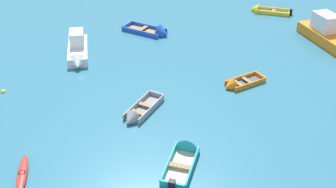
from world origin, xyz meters
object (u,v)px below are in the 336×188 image
at_px(rowboat_turquoise_distant_center, 185,155).
at_px(motor_launch_white_far_left, 78,50).
at_px(rowboat_orange_outer_right, 236,85).
at_px(motor_launch_orange_foreground_center, 331,36).
at_px(rowboat_grey_cluster_outer, 137,115).
at_px(kayak_red_near_left, 22,174).
at_px(rowboat_yellow_outer_left, 262,10).
at_px(rowboat_blue_near_camera, 156,33).
at_px(mooring_buoy_far_field, 3,92).

bearing_deg(rowboat_turquoise_distant_center, motor_launch_white_far_left, 110.65).
bearing_deg(motor_launch_white_far_left, rowboat_orange_outer_right, -34.43).
xyz_separation_m(rowboat_orange_outer_right, motor_launch_orange_foreground_center, (9.97, 4.83, 0.57)).
xyz_separation_m(rowboat_orange_outer_right, rowboat_grey_cluster_outer, (-7.07, -2.13, 0.03)).
distance_m(kayak_red_near_left, rowboat_grey_cluster_outer, 7.33).
bearing_deg(kayak_red_near_left, rowboat_grey_cluster_outer, 31.43).
bearing_deg(rowboat_yellow_outer_left, rowboat_grey_cluster_outer, -133.95).
bearing_deg(rowboat_blue_near_camera, rowboat_grey_cluster_outer, -106.35).
relative_size(rowboat_orange_outer_right, rowboat_grey_cluster_outer, 0.96).
height_order(motor_launch_orange_foreground_center, rowboat_yellow_outer_left, motor_launch_orange_foreground_center).
distance_m(motor_launch_white_far_left, motor_launch_orange_foreground_center, 20.34).
height_order(motor_launch_white_far_left, mooring_buoy_far_field, motor_launch_white_far_left).
relative_size(motor_launch_white_far_left, mooring_buoy_far_field, 14.81).
height_order(kayak_red_near_left, rowboat_turquoise_distant_center, rowboat_turquoise_distant_center).
xyz_separation_m(rowboat_orange_outer_right, rowboat_yellow_outer_left, (7.71, 13.21, 0.01)).
bearing_deg(motor_launch_orange_foreground_center, mooring_buoy_far_field, -175.05).
height_order(rowboat_grey_cluster_outer, mooring_buoy_far_field, rowboat_grey_cluster_outer).
relative_size(rowboat_grey_cluster_outer, motor_launch_orange_foreground_center, 0.51).
bearing_deg(mooring_buoy_far_field, rowboat_turquoise_distant_center, -41.79).
distance_m(rowboat_blue_near_camera, motor_launch_white_far_left, 7.32).
height_order(motor_launch_white_far_left, motor_launch_orange_foreground_center, motor_launch_orange_foreground_center).
distance_m(motor_launch_orange_foreground_center, mooring_buoy_far_field, 25.34).
height_order(rowboat_orange_outer_right, rowboat_yellow_outer_left, rowboat_yellow_outer_left).
height_order(rowboat_orange_outer_right, motor_launch_white_far_left, motor_launch_white_far_left).
height_order(rowboat_blue_near_camera, motor_launch_orange_foreground_center, motor_launch_orange_foreground_center).
height_order(rowboat_grey_cluster_outer, motor_launch_orange_foreground_center, motor_launch_orange_foreground_center).
height_order(motor_launch_white_far_left, rowboat_turquoise_distant_center, motor_launch_white_far_left).
distance_m(rowboat_turquoise_distant_center, mooring_buoy_far_field, 13.49).
bearing_deg(mooring_buoy_far_field, kayak_red_near_left, -77.30).
relative_size(rowboat_grey_cluster_outer, rowboat_turquoise_distant_center, 0.94).
relative_size(rowboat_blue_near_camera, rowboat_yellow_outer_left, 1.08).
xyz_separation_m(rowboat_grey_cluster_outer, rowboat_yellow_outer_left, (14.78, 15.34, -0.01)).
bearing_deg(kayak_red_near_left, rowboat_turquoise_distant_center, -2.73).
distance_m(rowboat_blue_near_camera, kayak_red_near_left, 18.65).
xyz_separation_m(kayak_red_near_left, mooring_buoy_far_field, (-1.94, 8.60, -0.13)).
bearing_deg(motor_launch_orange_foreground_center, rowboat_grey_cluster_outer, -157.78).
bearing_deg(rowboat_yellow_outer_left, rowboat_orange_outer_right, -120.28).
relative_size(rowboat_orange_outer_right, motor_launch_orange_foreground_center, 0.49).
xyz_separation_m(rowboat_grey_cluster_outer, rowboat_turquoise_distant_center, (1.86, -4.21, 0.01)).
height_order(rowboat_orange_outer_right, kayak_red_near_left, rowboat_orange_outer_right).
height_order(motor_launch_white_far_left, rowboat_yellow_outer_left, motor_launch_white_far_left).
bearing_deg(rowboat_grey_cluster_outer, mooring_buoy_far_field, 149.77).
relative_size(motor_launch_white_far_left, rowboat_grey_cluster_outer, 1.54).
height_order(rowboat_blue_near_camera, rowboat_turquoise_distant_center, rowboat_blue_near_camera).
xyz_separation_m(motor_launch_white_far_left, rowboat_yellow_outer_left, (17.97, 6.18, -0.40)).
distance_m(rowboat_orange_outer_right, rowboat_grey_cluster_outer, 7.39).
distance_m(motor_launch_orange_foreground_center, rowboat_yellow_outer_left, 8.69).
distance_m(rowboat_orange_outer_right, motor_launch_orange_foreground_center, 11.09).
bearing_deg(rowboat_orange_outer_right, rowboat_grey_cluster_outer, -163.24).
relative_size(rowboat_orange_outer_right, mooring_buoy_far_field, 9.23).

